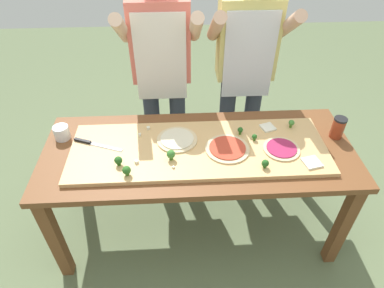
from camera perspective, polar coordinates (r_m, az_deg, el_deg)
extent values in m
plane|color=#60704C|center=(2.58, 0.91, -13.72)|extent=(8.00, 8.00, 0.00)
cube|color=brown|center=(2.23, -22.36, -14.81)|extent=(0.07, 0.07, 0.72)
cube|color=brown|center=(2.32, 24.31, -12.65)|extent=(0.07, 0.07, 0.72)
cube|color=brown|center=(2.62, -19.06, -3.57)|extent=(0.07, 0.07, 0.72)
cube|color=brown|center=(2.70, 19.47, -2.16)|extent=(0.07, 0.07, 0.72)
cube|color=brown|center=(2.02, 1.12, -1.28)|extent=(1.87, 0.75, 0.04)
cube|color=tan|center=(1.99, 1.10, -0.90)|extent=(1.52, 0.52, 0.03)
cube|color=#B7BABF|center=(2.04, -14.45, -0.50)|extent=(0.20, 0.10, 0.00)
cube|color=black|center=(2.12, -18.20, 0.52)|extent=(0.11, 0.06, 0.02)
cylinder|color=beige|center=(2.03, -2.57, 0.76)|extent=(0.25, 0.25, 0.01)
cylinder|color=beige|center=(2.02, -2.57, 0.93)|extent=(0.20, 0.20, 0.01)
cylinder|color=beige|center=(1.97, 6.06, -0.80)|extent=(0.26, 0.26, 0.01)
cylinder|color=#BC3D28|center=(1.97, 6.07, -0.63)|extent=(0.21, 0.21, 0.01)
cylinder|color=beige|center=(2.03, 15.05, -0.83)|extent=(0.21, 0.21, 0.01)
cylinder|color=#9E234C|center=(2.02, 15.09, -0.65)|extent=(0.18, 0.18, 0.01)
cube|color=silver|center=(2.17, 12.83, 2.78)|extent=(0.10, 0.10, 0.01)
cube|color=silver|center=(1.99, 19.80, -2.99)|extent=(0.11, 0.11, 0.01)
cylinder|color=#487A23|center=(2.21, 16.54, 3.01)|extent=(0.02, 0.02, 0.02)
sphere|color=#427F33|center=(2.20, 16.65, 3.51)|extent=(0.04, 0.04, 0.04)
cylinder|color=#3F7220|center=(1.90, -3.59, -2.37)|extent=(0.02, 0.02, 0.02)
sphere|color=#38752D|center=(1.88, -3.63, -1.74)|extent=(0.05, 0.05, 0.05)
cylinder|color=#2C5915|center=(2.06, 10.58, 0.83)|extent=(0.01, 0.01, 0.02)
sphere|color=#23561E|center=(2.05, 10.64, 1.24)|extent=(0.03, 0.03, 0.03)
cylinder|color=#2C5915|center=(2.09, 8.21, 1.92)|extent=(0.02, 0.02, 0.02)
sphere|color=#23561E|center=(2.07, 8.27, 2.42)|extent=(0.03, 0.03, 0.03)
cylinder|color=#2C5915|center=(1.89, 12.32, -3.73)|extent=(0.02, 0.02, 0.02)
sphere|color=#23561E|center=(1.88, 12.42, -3.23)|extent=(0.04, 0.04, 0.04)
cylinder|color=#366618|center=(1.84, -11.04, -4.98)|extent=(0.02, 0.02, 0.02)
sphere|color=#2D6623|center=(1.82, -11.14, -4.41)|extent=(0.05, 0.05, 0.05)
cylinder|color=#2C5915|center=(1.90, -12.38, -3.30)|extent=(0.02, 0.02, 0.02)
sphere|color=#23561E|center=(1.89, -12.49, -2.75)|extent=(0.05, 0.05, 0.05)
cube|color=silver|center=(2.08, -8.91, 1.57)|extent=(0.02, 0.02, 0.02)
cube|color=silver|center=(1.85, -3.22, -3.97)|extent=(0.02, 0.02, 0.01)
cube|color=white|center=(1.90, -9.47, -2.99)|extent=(0.03, 0.03, 0.02)
cube|color=silver|center=(2.12, -7.48, 2.70)|extent=(0.02, 0.02, 0.02)
cylinder|color=white|center=(2.21, -21.39, 1.84)|extent=(0.09, 0.09, 0.09)
cylinder|color=white|center=(2.22, -21.28, 1.49)|extent=(0.08, 0.08, 0.05)
cylinder|color=#99381E|center=(2.25, 23.66, 2.45)|extent=(0.08, 0.08, 0.13)
cylinder|color=black|center=(2.21, 24.13, 3.88)|extent=(0.08, 0.08, 0.01)
cylinder|color=#333847|center=(2.71, -6.64, 2.89)|extent=(0.12, 0.12, 0.90)
cylinder|color=#333847|center=(2.70, -2.40, 3.05)|extent=(0.12, 0.12, 0.90)
cube|color=#DB6B5B|center=(2.33, -5.48, 17.25)|extent=(0.40, 0.20, 0.55)
cube|color=silver|center=(2.27, -5.40, 14.26)|extent=(0.34, 0.01, 0.60)
cylinder|color=#DBB293|center=(2.22, -12.01, 18.70)|extent=(0.08, 0.39, 0.31)
cylinder|color=#DBB293|center=(2.20, 0.61, 19.33)|extent=(0.08, 0.39, 0.31)
cylinder|color=#333847|center=(2.73, 5.81, 3.31)|extent=(0.12, 0.12, 0.90)
cylinder|color=#333847|center=(2.76, 9.92, 3.41)|extent=(0.12, 0.12, 0.90)
cube|color=#D1C670|center=(2.38, 9.50, 17.40)|extent=(0.40, 0.20, 0.55)
cube|color=silver|center=(2.32, 9.77, 14.47)|extent=(0.34, 0.01, 0.60)
cylinder|color=tan|center=(2.21, 4.16, 19.34)|extent=(0.08, 0.39, 0.31)
cylinder|color=tan|center=(2.31, 16.23, 18.90)|extent=(0.08, 0.39, 0.31)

